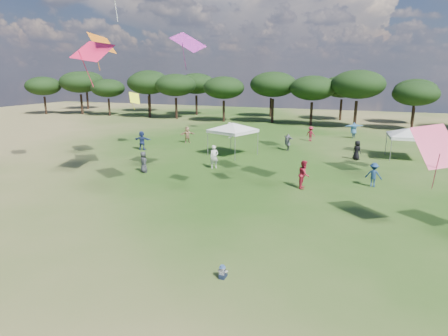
{
  "coord_description": "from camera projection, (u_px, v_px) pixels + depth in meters",
  "views": [
    {
      "loc": [
        4.68,
        -8.62,
        7.02
      ],
      "look_at": [
        -0.89,
        6.0,
        3.07
      ],
      "focal_mm": 30.0,
      "sensor_mm": 36.0,
      "label": 1
    }
  ],
  "objects": [
    {
      "name": "toddler",
      "position": [
        223.0,
        272.0,
        13.18
      ],
      "size": [
        0.33,
        0.37,
        0.5
      ],
      "rotation": [
        0.0,
        0.0,
        0.01
      ],
      "color": "black",
      "rests_on": "ground"
    },
    {
      "name": "ground",
      "position": [
        180.0,
        316.0,
        11.14
      ],
      "size": [
        140.0,
        140.0,
        0.0
      ],
      "primitive_type": "plane",
      "color": "#2B4D17",
      "rests_on": "ground"
    },
    {
      "name": "tree_line",
      "position": [
        352.0,
        86.0,
        51.95
      ],
      "size": [
        108.78,
        17.63,
        7.77
      ],
      "color": "black",
      "rests_on": "ground"
    },
    {
      "name": "tent_left",
      "position": [
        233.0,
        124.0,
        32.75
      ],
      "size": [
        6.3,
        6.3,
        3.17
      ],
      "rotation": [
        0.0,
        0.0,
        -0.36
      ],
      "color": "gray",
      "rests_on": "ground"
    },
    {
      "name": "tent_right",
      "position": [
        410.0,
        129.0,
        31.28
      ],
      "size": [
        6.58,
        6.58,
        2.93
      ],
      "rotation": [
        0.0,
        0.0,
        0.08
      ],
      "color": "gray",
      "rests_on": "ground"
    },
    {
      "name": "festival_crowd",
      "position": [
        281.0,
        142.0,
        34.71
      ],
      "size": [
        28.8,
        22.51,
        1.88
      ],
      "color": "navy",
      "rests_on": "ground"
    }
  ]
}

